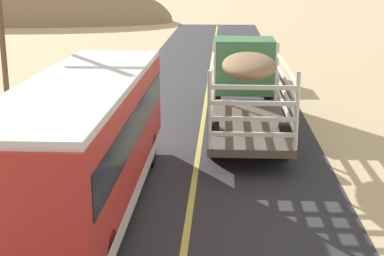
{
  "coord_description": "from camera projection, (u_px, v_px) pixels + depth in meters",
  "views": [
    {
      "loc": [
        0.78,
        -1.91,
        5.65
      ],
      "look_at": [
        0.0,
        11.81,
        1.85
      ],
      "focal_mm": 53.5,
      "sensor_mm": 36.0,
      "label": 1
    }
  ],
  "objects": [
    {
      "name": "livestock_truck",
      "position": [
        245.0,
        75.0,
        21.76
      ],
      "size": [
        2.53,
        9.7,
        3.02
      ],
      "color": "#3F7F4C",
      "rests_on": "road_surface"
    },
    {
      "name": "bus",
      "position": [
        84.0,
        141.0,
        13.5
      ],
      "size": [
        2.54,
        10.0,
        3.21
      ],
      "color": "red",
      "rests_on": "road_surface"
    },
    {
      "name": "car_far",
      "position": [
        255.0,
        70.0,
        29.52
      ],
      "size": [
        1.8,
        4.4,
        1.46
      ],
      "color": "silver",
      "rests_on": "road_surface"
    }
  ]
}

